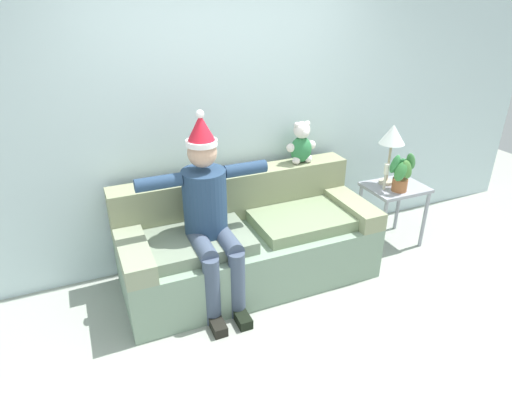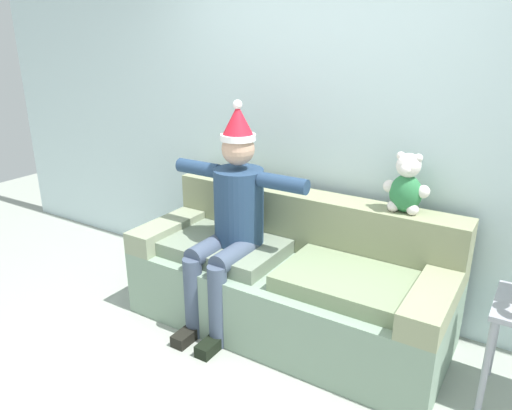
{
  "view_description": "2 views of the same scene",
  "coord_description": "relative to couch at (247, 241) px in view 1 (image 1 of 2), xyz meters",
  "views": [
    {
      "loc": [
        -1.22,
        -2.0,
        2.31
      ],
      "look_at": [
        0.01,
        0.84,
        0.78
      ],
      "focal_mm": 30.84,
      "sensor_mm": 36.0,
      "label": 1
    },
    {
      "loc": [
        1.37,
        -1.59,
        1.95
      ],
      "look_at": [
        -0.17,
        0.85,
        0.91
      ],
      "focal_mm": 33.7,
      "sensor_mm": 36.0,
      "label": 2
    }
  ],
  "objects": [
    {
      "name": "side_table",
      "position": [
        1.53,
        -0.03,
        0.16
      ],
      "size": [
        0.55,
        0.44,
        0.62
      ],
      "color": "#9698A4",
      "rests_on": "ground_plane"
    },
    {
      "name": "ground_plane",
      "position": [
        0.0,
        -1.03,
        -0.35
      ],
      "size": [
        10.0,
        10.0,
        0.0
      ],
      "primitive_type": "plane",
      "color": "#9AA196"
    },
    {
      "name": "back_wall",
      "position": [
        0.0,
        0.52,
        1.0
      ],
      "size": [
        7.0,
        0.1,
        2.7
      ],
      "primitive_type": "cube",
      "color": "silver",
      "rests_on": "ground_plane"
    },
    {
      "name": "person_seated",
      "position": [
        -0.37,
        -0.17,
        0.44
      ],
      "size": [
        1.02,
        0.77,
        1.55
      ],
      "color": "navy",
      "rests_on": "ground_plane"
    },
    {
      "name": "table_lamp",
      "position": [
        1.48,
        0.06,
        0.73
      ],
      "size": [
        0.24,
        0.24,
        0.58
      ],
      "color": "#B9AF96",
      "rests_on": "side_table"
    },
    {
      "name": "candle_tall",
      "position": [
        1.37,
        -0.05,
        0.43
      ],
      "size": [
        0.04,
        0.04,
        0.26
      ],
      "color": "beige",
      "rests_on": "side_table"
    },
    {
      "name": "potted_plant",
      "position": [
        1.48,
        -0.13,
        0.46
      ],
      "size": [
        0.29,
        0.25,
        0.38
      ],
      "color": "#A66239",
      "rests_on": "side_table"
    },
    {
      "name": "teddy_bear",
      "position": [
        0.65,
        0.27,
        0.71
      ],
      "size": [
        0.29,
        0.17,
        0.38
      ],
      "color": "#2E7944",
      "rests_on": "couch"
    },
    {
      "name": "couch",
      "position": [
        0.0,
        0.0,
        0.0
      ],
      "size": [
        2.14,
        0.89,
        0.89
      ],
      "color": "gray",
      "rests_on": "ground_plane"
    }
  ]
}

